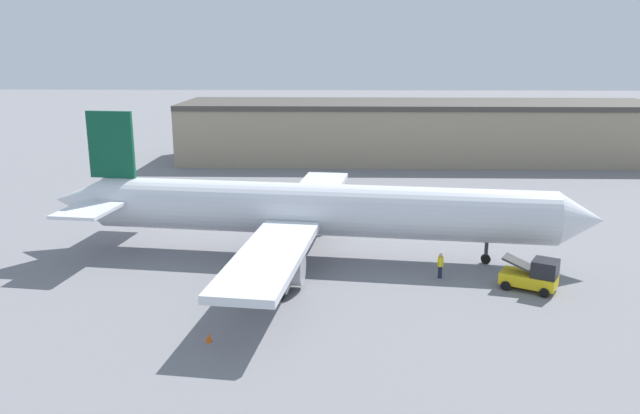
# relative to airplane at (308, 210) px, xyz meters

# --- Properties ---
(ground_plane) EXTENTS (400.00, 400.00, 0.00)m
(ground_plane) POSITION_rel_airplane_xyz_m (0.92, -0.12, -3.55)
(ground_plane) COLOR slate
(terminal_building) EXTENTS (67.03, 15.74, 8.27)m
(terminal_building) POSITION_rel_airplane_xyz_m (13.86, 43.60, 0.59)
(terminal_building) COLOR gray
(terminal_building) RESTS_ON ground_plane
(airplane) EXTENTS (42.32, 33.87, 10.87)m
(airplane) POSITION_rel_airplane_xyz_m (0.00, 0.00, 0.00)
(airplane) COLOR silver
(airplane) RESTS_ON ground_plane
(ground_crew_worker) EXTENTS (0.40, 0.40, 1.80)m
(ground_crew_worker) POSITION_rel_airplane_xyz_m (9.42, -4.81, -2.59)
(ground_crew_worker) COLOR #1E2338
(ground_crew_worker) RESTS_ON ground_plane
(baggage_tug) EXTENTS (3.51, 2.35, 2.24)m
(baggage_tug) POSITION_rel_airplane_xyz_m (-2.21, -8.17, -2.50)
(baggage_tug) COLOR #B2B2B7
(baggage_tug) RESTS_ON ground_plane
(belt_loader_truck) EXTENTS (3.98, 3.35, 2.19)m
(belt_loader_truck) POSITION_rel_airplane_xyz_m (15.22, -6.87, -2.52)
(belt_loader_truck) COLOR yellow
(belt_loader_truck) RESTS_ON ground_plane
(safety_cone_near) EXTENTS (0.36, 0.36, 0.55)m
(safety_cone_near) POSITION_rel_airplane_xyz_m (-4.74, -15.00, -3.28)
(safety_cone_near) COLOR #EF590F
(safety_cone_near) RESTS_ON ground_plane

